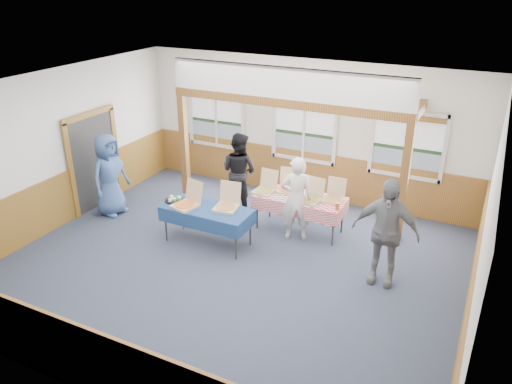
# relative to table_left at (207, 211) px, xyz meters

# --- Properties ---
(floor) EXTENTS (8.00, 8.00, 0.00)m
(floor) POSITION_rel_table_left_xyz_m (0.80, -0.49, -0.70)
(floor) COLOR #2C3247
(floor) RESTS_ON ground
(ceiling) EXTENTS (8.00, 8.00, 0.00)m
(ceiling) POSITION_rel_table_left_xyz_m (0.80, -0.49, 2.50)
(ceiling) COLOR white
(ceiling) RESTS_ON wall_back
(wall_back) EXTENTS (8.00, 0.00, 8.00)m
(wall_back) POSITION_rel_table_left_xyz_m (0.80, 3.01, 0.90)
(wall_back) COLOR silver
(wall_back) RESTS_ON floor
(wall_front) EXTENTS (8.00, 0.00, 8.00)m
(wall_front) POSITION_rel_table_left_xyz_m (0.80, -3.99, 0.90)
(wall_front) COLOR silver
(wall_front) RESTS_ON floor
(wall_left) EXTENTS (0.00, 8.00, 8.00)m
(wall_left) POSITION_rel_table_left_xyz_m (-3.20, -0.49, 0.90)
(wall_left) COLOR silver
(wall_left) RESTS_ON floor
(wall_right) EXTENTS (0.00, 8.00, 8.00)m
(wall_right) POSITION_rel_table_left_xyz_m (4.80, -0.49, 0.90)
(wall_right) COLOR silver
(wall_right) RESTS_ON floor
(wainscot_back) EXTENTS (7.98, 0.05, 1.10)m
(wainscot_back) POSITION_rel_table_left_xyz_m (0.80, 2.98, -0.15)
(wainscot_back) COLOR brown
(wainscot_back) RESTS_ON floor
(wainscot_front) EXTENTS (7.98, 0.05, 1.10)m
(wainscot_front) POSITION_rel_table_left_xyz_m (0.80, -3.97, -0.15)
(wainscot_front) COLOR brown
(wainscot_front) RESTS_ON floor
(wainscot_left) EXTENTS (0.05, 6.98, 1.10)m
(wainscot_left) POSITION_rel_table_left_xyz_m (-3.17, -0.49, -0.15)
(wainscot_left) COLOR brown
(wainscot_left) RESTS_ON floor
(wainscot_right) EXTENTS (0.05, 6.98, 1.10)m
(wainscot_right) POSITION_rel_table_left_xyz_m (4.78, -0.49, -0.15)
(wainscot_right) COLOR brown
(wainscot_right) RESTS_ON floor
(cased_opening) EXTENTS (0.06, 1.30, 2.10)m
(cased_opening) POSITION_rel_table_left_xyz_m (-3.16, 0.41, 0.35)
(cased_opening) COLOR #2F2F2F
(cased_opening) RESTS_ON wall_left
(window_left) EXTENTS (1.56, 0.10, 1.46)m
(window_left) POSITION_rel_table_left_xyz_m (-1.50, 2.96, 0.98)
(window_left) COLOR silver
(window_left) RESTS_ON wall_back
(window_mid) EXTENTS (1.56, 0.10, 1.46)m
(window_mid) POSITION_rel_table_left_xyz_m (0.80, 2.96, 0.98)
(window_mid) COLOR silver
(window_mid) RESTS_ON wall_back
(window_right) EXTENTS (1.56, 0.10, 1.46)m
(window_right) POSITION_rel_table_left_xyz_m (3.10, 2.96, 0.98)
(window_right) COLOR silver
(window_right) RESTS_ON wall_back
(post_left) EXTENTS (0.15, 0.15, 2.40)m
(post_left) POSITION_rel_table_left_xyz_m (-1.70, 1.81, 0.50)
(post_left) COLOR brown
(post_left) RESTS_ON floor
(post_right) EXTENTS (0.15, 0.15, 2.40)m
(post_right) POSITION_rel_table_left_xyz_m (3.30, 1.81, 0.50)
(post_right) COLOR brown
(post_right) RESTS_ON floor
(cross_beam) EXTENTS (5.15, 0.18, 0.18)m
(cross_beam) POSITION_rel_table_left_xyz_m (0.80, 1.81, 1.79)
(cross_beam) COLOR brown
(cross_beam) RESTS_ON post_left
(table_left) EXTENTS (1.87, 1.14, 0.76)m
(table_left) POSITION_rel_table_left_xyz_m (0.00, 0.00, 0.00)
(table_left) COLOR #2F2F2F
(table_left) RESTS_ON floor
(table_right) EXTENTS (1.97, 1.53, 0.76)m
(table_right) POSITION_rel_table_left_xyz_m (1.41, 1.28, 0.00)
(table_right) COLOR #2F2F2F
(table_right) RESTS_ON floor
(pizza_box_a) EXTENTS (0.54, 0.61, 0.47)m
(pizza_box_a) POSITION_rel_table_left_xyz_m (-0.39, -0.11, 0.13)
(pizza_box_a) COLOR #CDA988
(pizza_box_a) RESTS_ON table_left
(pizza_box_b) EXTENTS (0.49, 0.57, 0.46)m
(pizza_box_b) POSITION_rel_table_left_xyz_m (0.34, 0.16, 0.13)
(pizza_box_b) COLOR #CDA988
(pizza_box_b) RESTS_ON table_left
(pizza_box_c) EXTENTS (0.42, 0.50, 0.43)m
(pizza_box_c) POSITION_rel_table_left_xyz_m (0.66, 1.18, 0.13)
(pizza_box_c) COLOR #CDA988
(pizza_box_c) RESTS_ON table_right
(pizza_box_d) EXTENTS (0.48, 0.55, 0.43)m
(pizza_box_d) POSITION_rel_table_left_xyz_m (1.05, 1.47, 0.13)
(pizza_box_d) COLOR #CDA988
(pizza_box_d) RESTS_ON table_right
(pizza_box_e) EXTENTS (0.44, 0.52, 0.42)m
(pizza_box_e) POSITION_rel_table_left_xyz_m (1.67, 1.20, 0.13)
(pizza_box_e) COLOR #CDA988
(pizza_box_e) RESTS_ON table_right
(pizza_box_f) EXTENTS (0.38, 0.46, 0.41)m
(pizza_box_f) POSITION_rel_table_left_xyz_m (2.06, 1.42, 0.12)
(pizza_box_f) COLOR #CDA988
(pizza_box_f) RESTS_ON table_right
(veggie_tray) EXTENTS (0.37, 0.37, 0.09)m
(veggie_tray) POSITION_rel_table_left_xyz_m (-0.75, -0.00, 0.09)
(veggie_tray) COLOR black
(veggie_tray) RESTS_ON table_left
(drink_glass) EXTENTS (0.07, 0.07, 0.15)m
(drink_glass) POSITION_rel_table_left_xyz_m (2.26, 1.03, 0.14)
(drink_glass) COLOR #A75F1B
(drink_glass) RESTS_ON table_right
(woman_white) EXTENTS (0.74, 0.63, 1.72)m
(woman_white) POSITION_rel_table_left_xyz_m (1.45, 0.96, 0.16)
(woman_white) COLOR silver
(woman_white) RESTS_ON floor
(woman_black) EXTENTS (0.94, 0.78, 1.75)m
(woman_black) POSITION_rel_table_left_xyz_m (-0.21, 1.72, 0.18)
(woman_black) COLOR black
(woman_black) RESTS_ON floor
(man_blue) EXTENTS (0.66, 0.94, 1.81)m
(man_blue) POSITION_rel_table_left_xyz_m (-2.57, 0.22, 0.21)
(man_blue) COLOR #3B5B95
(man_blue) RESTS_ON floor
(person_grey) EXTENTS (1.13, 0.50, 1.91)m
(person_grey) POSITION_rel_table_left_xyz_m (3.35, 0.20, 0.26)
(person_grey) COLOR slate
(person_grey) RESTS_ON floor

